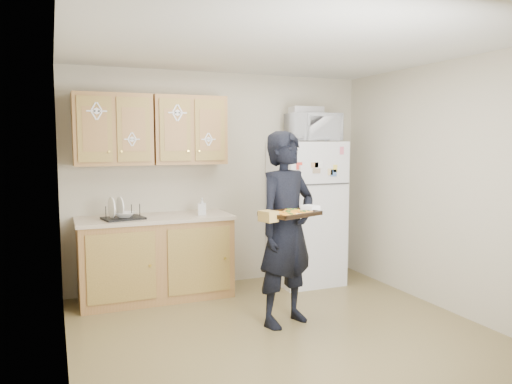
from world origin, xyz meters
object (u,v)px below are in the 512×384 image
(baking_tray, at_px, (290,214))
(dish_rack, at_px, (123,212))
(refrigerator, at_px, (306,213))
(person, at_px, (286,229))
(microwave, at_px, (313,128))

(baking_tray, bearing_deg, dish_rack, 110.43)
(baking_tray, distance_m, dish_rack, 1.88)
(dish_rack, bearing_deg, refrigerator, 0.34)
(person, xyz_separation_m, baking_tray, (-0.10, -0.28, 0.18))
(refrigerator, bearing_deg, person, -125.12)
(refrigerator, xyz_separation_m, microwave, (0.06, -0.05, 1.01))
(person, relative_size, dish_rack, 4.51)
(person, height_order, dish_rack, person)
(baking_tray, height_order, dish_rack, baking_tray)
(baking_tray, bearing_deg, microwave, 35.03)
(baking_tray, relative_size, microwave, 0.78)
(person, distance_m, dish_rack, 1.75)
(microwave, xyz_separation_m, dish_rack, (-2.20, 0.04, -0.88))
(refrigerator, xyz_separation_m, person, (-0.82, -1.16, 0.05))
(microwave, bearing_deg, baking_tray, -118.56)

